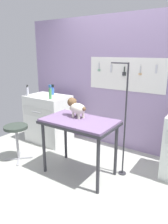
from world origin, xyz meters
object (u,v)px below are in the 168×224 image
(grooming_arm, at_px, (124,126))
(stool, at_px, (16,132))
(dog, at_px, (76,107))
(grooming_table, at_px, (79,126))
(counter_left, at_px, (49,119))
(shampoo_bottle, at_px, (50,93))

(grooming_arm, xyz_separation_m, stool, (-1.57, -0.56, -0.25))
(dog, relative_size, stool, 0.61)
(stool, bearing_deg, grooming_table, 12.32)
(grooming_table, height_order, counter_left, counter_left)
(stool, bearing_deg, grooming_arm, 19.54)
(grooming_table, relative_size, stool, 1.74)
(grooming_table, distance_m, grooming_arm, 0.61)
(stool, relative_size, shampoo_bottle, 2.33)
(grooming_table, bearing_deg, counter_left, 152.01)
(dog, distance_m, shampoo_bottle, 0.88)
(grooming_arm, distance_m, dog, 0.71)
(dog, relative_size, shampoo_bottle, 1.42)
(grooming_arm, distance_m, shampoo_bottle, 1.46)
(grooming_table, distance_m, stool, 1.11)
(grooming_table, relative_size, dog, 2.84)
(shampoo_bottle, bearing_deg, counter_left, 143.58)
(dog, bearing_deg, stool, -161.57)
(counter_left, bearing_deg, shampoo_bottle, -36.42)
(stool, height_order, shampoo_bottle, shampoo_bottle)
(stool, bearing_deg, shampoo_bottle, 78.27)
(counter_left, bearing_deg, grooming_table, -27.99)
(dog, height_order, counter_left, dog)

